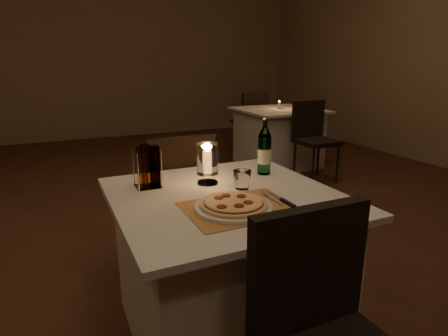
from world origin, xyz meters
name	(u,v)px	position (x,y,z in m)	size (l,w,h in m)	color
floor	(171,283)	(0.00, 0.00, -0.01)	(8.00, 10.00, 0.02)	#492617
wall_back	(79,51)	(0.00, 5.01, 1.50)	(8.00, 0.02, 3.00)	#8A6D50
main_table	(226,266)	(0.12, -0.55, 0.37)	(1.00, 1.00, 0.74)	silver
chair_near	(326,326)	(0.12, -1.26, 0.55)	(0.42, 0.42, 0.90)	black
chair_far	(178,188)	(0.12, 0.17, 0.55)	(0.42, 0.42, 0.90)	black
placemat	(240,208)	(0.10, -0.73, 0.74)	(0.45, 0.34, 0.00)	#BE7C41
plate	(234,207)	(0.07, -0.73, 0.75)	(0.32, 0.32, 0.01)	white
pizza	(234,203)	(0.07, -0.73, 0.77)	(0.28, 0.28, 0.02)	#D8B77F
fork	(270,199)	(0.27, -0.69, 0.75)	(0.02, 0.18, 0.00)	silver
knife	(285,201)	(0.30, -0.76, 0.75)	(0.02, 0.22, 0.01)	black
tumbler	(242,179)	(0.23, -0.50, 0.78)	(0.09, 0.09, 0.09)	white
water_bottle	(264,152)	(0.45, -0.34, 0.86)	(0.07, 0.07, 0.30)	#569F67
hurricane_candle	(207,160)	(0.11, -0.37, 0.86)	(0.11, 0.11, 0.20)	white
cruet_caddy	(148,168)	(-0.17, -0.31, 0.84)	(0.12, 0.12, 0.21)	white
neighbor_table_right	(278,137)	(2.13, 2.10, 0.37)	(1.00, 1.00, 0.74)	silver
neighbor_chair_ra	(313,133)	(2.13, 1.38, 0.55)	(0.42, 0.42, 0.90)	black
neighbor_chair_rb	(252,117)	(2.13, 2.81, 0.55)	(0.42, 0.42, 0.90)	black
neighbor_candle_right	(279,105)	(2.13, 2.10, 0.79)	(0.03, 0.03, 0.11)	white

